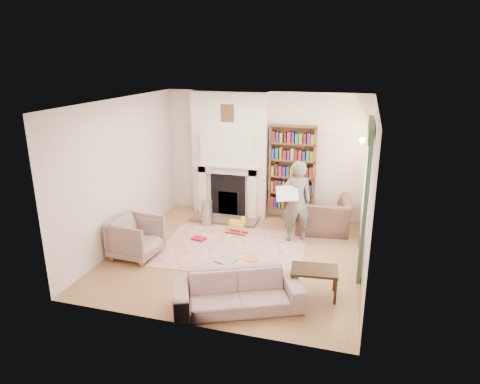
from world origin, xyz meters
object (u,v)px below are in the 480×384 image
(paraffin_heater, at_px, (207,213))
(sofa, at_px, (238,291))
(coffee_table, at_px, (314,282))
(bookcase, at_px, (292,168))
(rocking_horse, at_px, (236,225))
(man_reading, at_px, (296,202))
(armchair_reading, at_px, (322,215))
(armchair_left, at_px, (136,237))

(paraffin_heater, bearing_deg, sofa, -61.83)
(coffee_table, distance_m, paraffin_heater, 3.39)
(coffee_table, bearing_deg, bookcase, 99.86)
(paraffin_heater, bearing_deg, rocking_horse, -20.36)
(man_reading, distance_m, rocking_horse, 1.36)
(armchair_reading, relative_size, coffee_table, 1.60)
(armchair_reading, bearing_deg, paraffin_heater, 0.12)
(armchair_left, distance_m, rocking_horse, 2.09)
(armchair_reading, distance_m, armchair_left, 3.77)
(sofa, bearing_deg, coffee_table, 8.08)
(paraffin_heater, relative_size, rocking_horse, 1.22)
(armchair_left, xyz_separation_m, man_reading, (2.68, 1.50, 0.45))
(coffee_table, bearing_deg, armchair_left, 166.01)
(man_reading, distance_m, paraffin_heater, 2.05)
(bookcase, xyz_separation_m, coffee_table, (0.88, -3.13, -0.95))
(armchair_reading, relative_size, man_reading, 0.69)
(armchair_reading, bearing_deg, sofa, 67.00)
(bookcase, height_order, man_reading, bookcase)
(bookcase, bearing_deg, armchair_reading, -37.44)
(armchair_reading, relative_size, rocking_horse, 2.49)
(sofa, height_order, coffee_table, sofa)
(coffee_table, height_order, paraffin_heater, paraffin_heater)
(man_reading, bearing_deg, rocking_horse, -24.16)
(armchair_left, xyz_separation_m, paraffin_heater, (0.72, 1.76, -0.10))
(armchair_left, relative_size, rocking_horse, 1.81)
(armchair_reading, bearing_deg, armchair_left, 26.04)
(coffee_table, distance_m, rocking_horse, 2.66)
(armchair_reading, bearing_deg, coffee_table, 85.47)
(armchair_left, bearing_deg, paraffin_heater, -17.94)
(man_reading, xyz_separation_m, rocking_horse, (-1.21, -0.01, -0.62))
(armchair_left, relative_size, coffee_table, 1.16)
(bookcase, relative_size, sofa, 1.00)
(armchair_left, bearing_deg, armchair_reading, -51.95)
(bookcase, distance_m, armchair_reading, 1.23)
(armchair_reading, distance_m, man_reading, 0.88)
(sofa, bearing_deg, armchair_reading, 50.41)
(bookcase, distance_m, coffee_table, 3.39)
(man_reading, height_order, paraffin_heater, man_reading)
(sofa, distance_m, man_reading, 2.70)
(bookcase, distance_m, sofa, 3.89)
(coffee_table, xyz_separation_m, paraffin_heater, (-2.56, 2.23, 0.05))
(coffee_table, bearing_deg, man_reading, 100.97)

